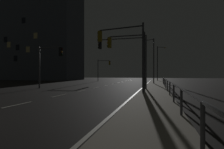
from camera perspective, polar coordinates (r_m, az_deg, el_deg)
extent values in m
plane|color=black|center=(21.36, -4.80, -4.24)|extent=(112.00, 112.00, 0.00)
cube|color=#9E937F|center=(20.12, 14.06, -4.31)|extent=(2.49, 77.00, 0.14)
cube|color=silver|center=(10.53, -28.59, -8.71)|extent=(0.14, 2.00, 0.01)
cube|color=silver|center=(13.69, -16.92, -6.66)|extent=(0.14, 2.00, 0.01)
cube|color=silver|center=(17.20, -9.86, -5.27)|extent=(0.14, 2.00, 0.01)
cube|color=silver|center=(20.89, -5.26, -4.32)|extent=(0.14, 2.00, 0.01)
cube|color=silver|center=(24.67, -2.07, -3.64)|extent=(0.14, 2.00, 0.01)
cube|color=silver|center=(28.52, 0.27, -3.13)|extent=(0.14, 2.00, 0.01)
cube|color=silver|center=(32.40, 2.05, -2.74)|extent=(0.14, 2.00, 0.01)
cube|color=silver|center=(36.31, 3.45, -2.44)|extent=(0.14, 2.00, 0.01)
cube|color=silver|center=(40.23, 4.57, -2.19)|extent=(0.14, 2.00, 0.01)
cube|color=silver|center=(44.17, 5.50, -1.98)|extent=(0.14, 2.00, 0.01)
cube|color=silver|center=(48.12, 6.27, -1.81)|extent=(0.14, 2.00, 0.01)
cube|color=silver|center=(25.17, 10.80, -3.56)|extent=(0.14, 53.00, 0.01)
cylinder|color=#2D3033|center=(15.17, 10.60, 4.20)|extent=(0.16, 0.16, 5.12)
cylinder|color=#4C4C51|center=(15.72, 4.79, 12.57)|extent=(3.12, 0.15, 0.11)
cube|color=olive|center=(15.97, -0.81, 10.45)|extent=(0.28, 0.34, 0.95)
sphere|color=black|center=(16.07, -1.35, 11.48)|extent=(0.20, 0.20, 0.20)
sphere|color=orange|center=(16.01, -1.35, 10.42)|extent=(0.20, 0.20, 0.20)
sphere|color=black|center=(15.96, -1.35, 9.36)|extent=(0.20, 0.20, 0.20)
cylinder|color=#4C4C51|center=(40.11, -4.64, 1.36)|extent=(0.16, 0.16, 4.98)
cylinder|color=#4C4C51|center=(39.92, -2.75, 4.59)|extent=(2.71, 0.37, 0.11)
cube|color=olive|center=(39.62, -0.83, 3.86)|extent=(0.31, 0.37, 0.95)
sphere|color=black|center=(39.62, -0.61, 4.29)|extent=(0.20, 0.20, 0.20)
sphere|color=orange|center=(39.59, -0.61, 3.86)|extent=(0.20, 0.20, 0.20)
sphere|color=black|center=(39.58, -0.61, 3.43)|extent=(0.20, 0.20, 0.20)
cylinder|color=#38383D|center=(14.27, 10.22, 5.54)|extent=(0.16, 0.16, 5.66)
cylinder|color=#2D3033|center=(15.29, 2.78, 15.01)|extent=(3.90, 0.69, 0.11)
cube|color=olive|center=(15.94, -4.01, 12.45)|extent=(0.33, 0.38, 0.95)
sphere|color=black|center=(16.08, -4.51, 13.44)|extent=(0.20, 0.20, 0.20)
sphere|color=orange|center=(16.01, -4.51, 12.39)|extent=(0.20, 0.20, 0.20)
sphere|color=black|center=(15.95, -4.51, 11.34)|extent=(0.20, 0.20, 0.20)
cylinder|color=#4C4C51|center=(21.44, -22.85, 2.19)|extent=(0.16, 0.16, 4.80)
cylinder|color=#4C4C51|center=(20.57, -19.86, 8.30)|extent=(3.04, 0.54, 0.11)
cube|color=black|center=(19.51, -16.54, 7.19)|extent=(0.32, 0.38, 0.95)
sphere|color=black|center=(19.45, -16.19, 8.11)|extent=(0.20, 0.20, 0.20)
sphere|color=orange|center=(19.41, -16.19, 7.23)|extent=(0.20, 0.20, 0.20)
sphere|color=black|center=(19.38, -16.19, 6.35)|extent=(0.20, 0.20, 0.20)
cylinder|color=#4C4C51|center=(18.08, 11.14, 4.13)|extent=(0.16, 0.16, 5.50)
cylinder|color=#4C4C51|center=(18.75, 3.39, 11.70)|extent=(4.97, 0.12, 0.11)
cube|color=black|center=(19.30, -3.97, 9.78)|extent=(0.28, 0.34, 0.95)
sphere|color=black|center=(19.40, -4.41, 10.63)|extent=(0.20, 0.20, 0.20)
sphere|color=orange|center=(19.35, -4.41, 9.75)|extent=(0.20, 0.20, 0.20)
sphere|color=black|center=(19.30, -4.41, 8.88)|extent=(0.20, 0.20, 0.20)
cylinder|color=#38383D|center=(41.94, 14.75, 3.55)|extent=(0.18, 0.18, 7.99)
cylinder|color=#4C4C51|center=(42.86, 15.95, 8.64)|extent=(1.82, 1.11, 0.10)
ellipsoid|color=#F9D172|center=(43.38, 17.11, 8.40)|extent=(0.56, 0.36, 0.24)
cylinder|color=#4C4C51|center=(28.60, 13.60, 4.37)|extent=(0.18, 0.18, 7.21)
cylinder|color=#38383D|center=(29.35, 12.03, 11.07)|extent=(1.63, 0.64, 0.10)
ellipsoid|color=#F9D172|center=(29.65, 10.50, 10.76)|extent=(0.56, 0.36, 0.24)
cylinder|color=#59595E|center=(3.84, 27.73, -15.06)|extent=(0.09, 0.09, 0.95)
cylinder|color=#59595E|center=(6.79, 21.91, -8.40)|extent=(0.09, 0.09, 0.95)
cylinder|color=#59595E|center=(9.80, 19.69, -5.77)|extent=(0.09, 0.09, 0.95)
cylinder|color=#59595E|center=(12.83, 18.53, -4.38)|extent=(0.09, 0.09, 0.95)
cylinder|color=#59595E|center=(15.87, 17.82, -3.52)|extent=(0.09, 0.09, 0.95)
cylinder|color=#59595E|center=(18.91, 17.34, -2.94)|extent=(0.09, 0.09, 0.95)
cylinder|color=#59595E|center=(21.96, 16.99, -2.51)|extent=(0.09, 0.09, 0.95)
cylinder|color=#59595E|center=(25.00, 16.72, -2.19)|extent=(0.09, 0.09, 0.95)
cylinder|color=#59595E|center=(28.05, 16.52, -1.94)|extent=(0.09, 0.09, 0.95)
cube|color=slate|center=(14.32, 18.14, -2.01)|extent=(0.06, 27.46, 0.06)
cube|color=#4C515B|center=(55.63, -22.24, 14.75)|extent=(22.01, 10.45, 31.38)
cube|color=#EACC7A|center=(54.57, -30.90, 8.45)|extent=(1.10, 0.06, 1.50)
cube|color=black|center=(52.48, -28.72, 7.84)|extent=(1.10, 0.06, 1.50)
cube|color=#EACC7A|center=(50.23, -26.00, 7.43)|extent=(1.10, 0.06, 1.50)
cube|color=black|center=(55.58, -31.70, 9.80)|extent=(1.10, 0.06, 1.50)
cube|color=black|center=(52.63, -29.24, 4.65)|extent=(1.10, 0.06, 1.50)
cube|color=black|center=(52.62, -27.16, 15.60)|extent=(1.10, 0.06, 1.50)
cube|color=#EACC7A|center=(49.33, -23.92, 11.64)|extent=(1.10, 0.06, 1.50)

